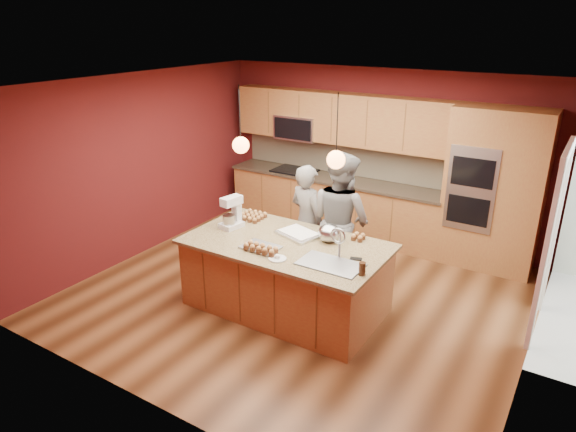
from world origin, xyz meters
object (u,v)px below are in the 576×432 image
Objects in this scene: person_left at (307,221)px; person_right at (341,220)px; mixing_bowl at (329,233)px; stand_mixer at (232,214)px; island at (287,275)px.

person_right is at bearing -162.69° from person_left.
person_left is at bearing 136.73° from mixing_bowl.
person_left is at bearing 65.70° from stand_mixer.
person_right is 0.65m from mixing_bowl.
person_right reaches higher than mixing_bowl.
stand_mixer is at bearing 57.95° from person_right.
person_right is 6.78× the size of mixing_bowl.
person_left is at bearing 19.54° from person_right.
stand_mixer is at bearing 72.96° from person_left.
mixing_bowl is (0.41, 0.31, 0.54)m from island.
person_left is (-0.26, 0.93, 0.34)m from island.
person_right is (0.51, 0.00, 0.12)m from person_left.
stand_mixer is (-0.60, -0.88, 0.27)m from person_left.
person_left is 1.10m from stand_mixer.
stand_mixer is (-0.86, 0.05, 0.61)m from island.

